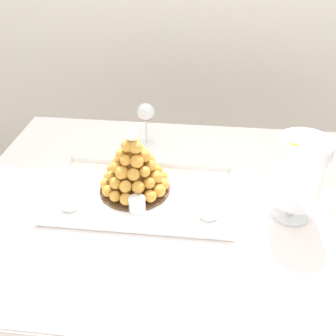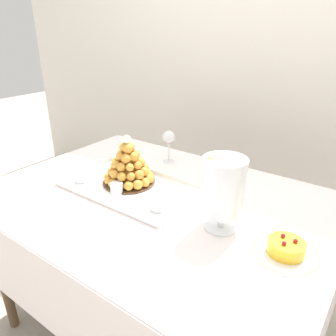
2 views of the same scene
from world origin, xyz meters
name	(u,v)px [view 1 (image 1 of 2)]	position (x,y,z in m)	size (l,w,h in m)	color
buffet_table	(184,222)	(0.00, 0.00, 0.65)	(1.40, 1.00, 0.75)	brown
serving_tray	(142,196)	(-0.14, -0.01, 0.76)	(0.57, 0.34, 0.02)	white
croquembouche	(134,169)	(-0.16, 0.02, 0.84)	(0.23, 0.23, 0.22)	#4C331E
dessert_cup_left	(69,201)	(-0.34, -0.09, 0.79)	(0.05, 0.05, 0.05)	silver
dessert_cup_mid_left	(137,205)	(-0.14, -0.08, 0.78)	(0.05, 0.05, 0.05)	silver
dessert_cup_centre	(209,209)	(0.08, -0.08, 0.79)	(0.06, 0.06, 0.05)	silver
macaron_goblet	(300,172)	(0.32, -0.04, 0.91)	(0.15, 0.15, 0.27)	white
wine_glass	(146,114)	(-0.17, 0.33, 0.88)	(0.06, 0.06, 0.16)	silver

